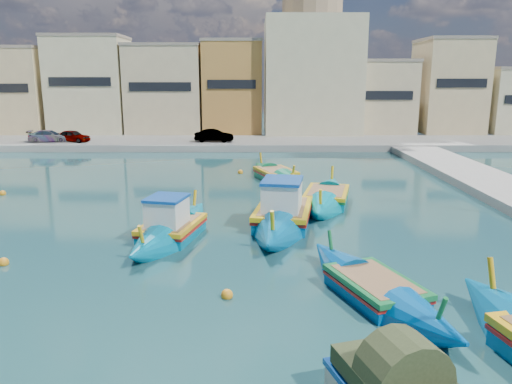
# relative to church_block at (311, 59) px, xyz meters

# --- Properties ---
(ground) EXTENTS (160.00, 160.00, 0.00)m
(ground) POSITION_rel_church_block_xyz_m (-10.00, -40.00, -8.41)
(ground) COLOR #163542
(ground) RESTS_ON ground
(north_quay) EXTENTS (80.00, 8.00, 0.60)m
(north_quay) POSITION_rel_church_block_xyz_m (-10.00, -8.00, -8.11)
(north_quay) COLOR gray
(north_quay) RESTS_ON ground
(north_townhouses) EXTENTS (83.20, 7.87, 10.19)m
(north_townhouses) POSITION_rel_church_block_xyz_m (-3.32, -0.64, -3.41)
(north_townhouses) COLOR tan
(north_townhouses) RESTS_ON ground
(church_block) EXTENTS (10.00, 10.00, 19.10)m
(church_block) POSITION_rel_church_block_xyz_m (0.00, 0.00, 0.00)
(church_block) COLOR beige
(church_block) RESTS_ON ground
(parked_cars) EXTENTS (19.05, 2.27, 1.17)m
(parked_cars) POSITION_rel_church_block_xyz_m (-19.65, -9.50, -7.25)
(parked_cars) COLOR #4C1919
(parked_cars) RESTS_ON north_quay
(luzzu_turquoise_cabin) EXTENTS (3.92, 10.52, 3.30)m
(luzzu_turquoise_cabin) POSITION_rel_church_block_xyz_m (-4.78, -34.27, -8.01)
(luzzu_turquoise_cabin) COLOR #00659F
(luzzu_turquoise_cabin) RESTS_ON ground
(luzzu_blue_cabin) EXTENTS (3.59, 8.09, 2.78)m
(luzzu_blue_cabin) POSITION_rel_church_block_xyz_m (-9.44, -36.30, -8.07)
(luzzu_blue_cabin) COLOR #007399
(luzzu_blue_cabin) RESTS_ON ground
(luzzu_cyan_mid) EXTENTS (3.97, 8.85, 2.55)m
(luzzu_cyan_mid) POSITION_rel_church_block_xyz_m (-2.33, -30.59, -8.14)
(luzzu_cyan_mid) COLOR #0088A2
(luzzu_cyan_mid) RESTS_ON ground
(luzzu_green) EXTENTS (4.42, 7.76, 2.38)m
(luzzu_green) POSITION_rel_church_block_xyz_m (-4.72, -24.30, -8.15)
(luzzu_green) COLOR #0B764E
(luzzu_green) RESTS_ON ground
(luzzu_blue_south) EXTENTS (4.35, 7.93, 2.25)m
(luzzu_blue_south) POSITION_rel_church_block_xyz_m (-2.48, -42.05, -8.17)
(luzzu_blue_south) COLOR #00519F
(luzzu_blue_south) RESTS_ON ground
(mooring_buoys) EXTENTS (26.89, 20.25, 0.36)m
(mooring_buoys) POSITION_rel_church_block_xyz_m (-8.83, -34.23, -8.33)
(mooring_buoys) COLOR orange
(mooring_buoys) RESTS_ON ground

